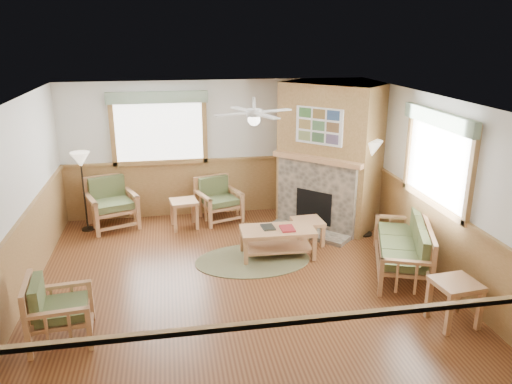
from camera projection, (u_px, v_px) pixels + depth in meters
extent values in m
cube|color=brown|center=(238.00, 280.00, 7.57)|extent=(6.00, 6.00, 0.01)
cube|color=white|center=(236.00, 100.00, 6.73)|extent=(6.00, 6.00, 0.01)
cube|color=silver|center=(216.00, 149.00, 9.96)|extent=(6.00, 0.02, 2.70)
cube|color=silver|center=(285.00, 302.00, 4.34)|extent=(6.00, 0.02, 2.70)
cube|color=silver|center=(15.00, 207.00, 6.66)|extent=(0.02, 6.00, 2.70)
cube|color=silver|center=(431.00, 184.00, 7.65)|extent=(0.02, 6.00, 2.70)
cylinder|color=brown|center=(253.00, 260.00, 8.18)|extent=(2.25, 2.25, 0.01)
cube|color=maroon|center=(287.00, 228.00, 8.18)|extent=(0.22, 0.30, 0.03)
cube|color=black|center=(268.00, 226.00, 8.25)|extent=(0.22, 0.28, 0.02)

